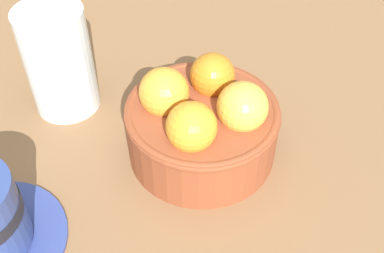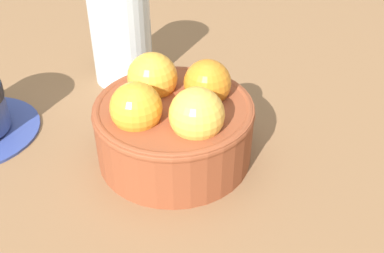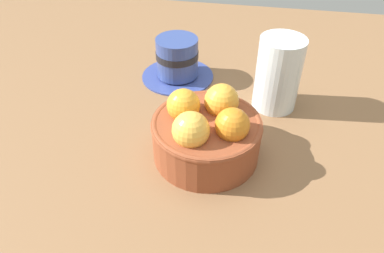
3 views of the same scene
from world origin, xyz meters
TOP-DOWN VIEW (x-y plane):
  - ground_plane at (0.00, 0.00)cm, footprint 159.42×115.96cm
  - terracotta_bowl at (0.01, -0.01)cm, footprint 14.91×14.91cm
  - water_glass at (-9.23, -13.89)cm, footprint 7.08×7.08cm

SIDE VIEW (x-z plane):
  - ground_plane at x=0.00cm, z-range -4.65..0.00cm
  - terracotta_bowl at x=0.01cm, z-range -0.60..8.77cm
  - water_glass at x=-9.23cm, z-range 0.00..11.89cm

